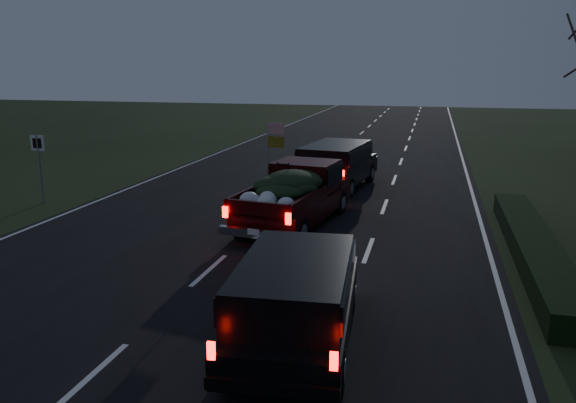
% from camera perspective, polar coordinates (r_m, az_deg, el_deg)
% --- Properties ---
extents(ground, '(120.00, 120.00, 0.00)m').
position_cam_1_polar(ground, '(13.93, -8.02, -6.97)').
color(ground, black).
rests_on(ground, ground).
extents(road_asphalt, '(14.00, 120.00, 0.02)m').
position_cam_1_polar(road_asphalt, '(13.93, -8.02, -6.94)').
color(road_asphalt, black).
rests_on(road_asphalt, ground).
extents(hedge_row, '(1.00, 10.00, 0.60)m').
position_cam_1_polar(hedge_row, '(15.94, 23.64, -4.22)').
color(hedge_row, black).
rests_on(hedge_row, ground).
extents(route_sign, '(0.55, 0.08, 2.50)m').
position_cam_1_polar(route_sign, '(22.01, -23.97, 4.05)').
color(route_sign, gray).
rests_on(route_sign, ground).
extents(pickup_truck, '(2.78, 5.61, 2.82)m').
position_cam_1_polar(pickup_truck, '(17.49, 0.73, 1.02)').
color(pickup_truck, '#340708').
rests_on(pickup_truck, ground).
extents(lead_suv, '(2.79, 5.41, 1.49)m').
position_cam_1_polar(lead_suv, '(22.83, 4.94, 4.12)').
color(lead_suv, black).
rests_on(lead_suv, ground).
extents(rear_suv, '(2.40, 4.76, 1.33)m').
position_cam_1_polar(rear_suv, '(9.94, 0.78, -9.23)').
color(rear_suv, black).
rests_on(rear_suv, ground).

